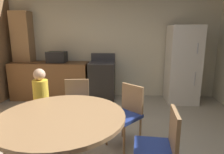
# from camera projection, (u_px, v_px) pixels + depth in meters

# --- Properties ---
(wall_back) EXTENTS (5.44, 0.12, 2.70)m
(wall_back) POSITION_uv_depth(u_px,v_px,m) (113.00, 43.00, 4.89)
(wall_back) COLOR beige
(wall_back) RESTS_ON ground
(kitchen_counter) EXTENTS (1.84, 0.60, 0.90)m
(kitchen_counter) POSITION_uv_depth(u_px,v_px,m) (51.00, 80.00, 4.78)
(kitchen_counter) COLOR brown
(kitchen_counter) RESTS_ON ground
(pantry_column) EXTENTS (0.44, 0.36, 2.10)m
(pantry_column) POSITION_uv_depth(u_px,v_px,m) (25.00, 55.00, 4.86)
(pantry_column) COLOR #9E754C
(pantry_column) RESTS_ON ground
(oven_range) EXTENTS (0.60, 0.60, 1.10)m
(oven_range) POSITION_uv_depth(u_px,v_px,m) (102.00, 80.00, 4.71)
(oven_range) COLOR black
(oven_range) RESTS_ON ground
(refrigerator) EXTENTS (0.68, 0.68, 1.76)m
(refrigerator) POSITION_uv_depth(u_px,v_px,m) (182.00, 65.00, 4.46)
(refrigerator) COLOR silver
(refrigerator) RESTS_ON ground
(microwave) EXTENTS (0.44, 0.32, 0.26)m
(microwave) POSITION_uv_depth(u_px,v_px,m) (57.00, 57.00, 4.64)
(microwave) COLOR black
(microwave) RESTS_ON kitchen_counter
(dining_table) EXTENTS (1.32, 1.32, 0.76)m
(dining_table) POSITION_uv_depth(u_px,v_px,m) (62.00, 128.00, 2.04)
(dining_table) COLOR #9E754C
(dining_table) RESTS_ON ground
(chair_northeast) EXTENTS (0.57, 0.57, 0.87)m
(chair_northeast) POSITION_uv_depth(u_px,v_px,m) (127.00, 111.00, 2.76)
(chair_northeast) COLOR #9E754C
(chair_northeast) RESTS_ON ground
(chair_north) EXTENTS (0.44, 0.44, 0.87)m
(chair_north) POSITION_uv_depth(u_px,v_px,m) (77.00, 104.00, 3.06)
(chair_north) COLOR #9E754C
(chair_north) RESTS_ON ground
(chair_east) EXTENTS (0.43, 0.43, 0.87)m
(chair_east) POSITION_uv_depth(u_px,v_px,m) (161.00, 145.00, 1.92)
(chair_east) COLOR #9E754C
(chair_east) RESTS_ON ground
(person_child) EXTENTS (0.31, 0.31, 1.09)m
(person_child) POSITION_uv_depth(u_px,v_px,m) (42.00, 102.00, 2.89)
(person_child) COLOR #3D4C84
(person_child) RESTS_ON ground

